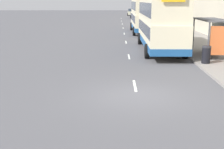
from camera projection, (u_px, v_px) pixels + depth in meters
The scene contains 16 objects.
ground_plane at pixel (137, 96), 12.98m from camera, with size 220.00×220.00×0.00m, color #515156.
pavement at pixel (163, 24), 50.29m from camera, with size 5.00×93.00×0.14m.
lane_mark_0 at pixel (135, 86), 14.46m from camera, with size 0.12×2.00×0.01m.
lane_mark_1 at pixel (129, 57), 21.90m from camera, with size 0.12×2.00×0.01m.
lane_mark_2 at pixel (126, 42), 29.33m from camera, with size 0.12×2.00×0.01m.
lane_mark_3 at pixel (124, 34), 36.76m from camera, with size 0.12×2.00×0.01m.
lane_mark_4 at pixel (123, 28), 44.19m from camera, with size 0.12×2.00×0.01m.
lane_mark_5 at pixel (122, 24), 51.62m from camera, with size 0.12×2.00×0.01m.
lane_mark_6 at pixel (122, 21), 59.05m from camera, with size 0.12×2.00×0.01m.
lane_mark_7 at pixel (121, 19), 66.48m from camera, with size 0.12×2.00×0.01m.
bus_shelter at pixel (215, 30), 21.01m from camera, with size 1.60×4.20×2.48m.
double_decker_bus_near at pixel (160, 21), 23.95m from camera, with size 2.85×10.86×4.30m.
double_decker_bus_ahead at pixel (144, 14), 37.24m from camera, with size 2.85×10.14×4.30m.
car_0 at pixel (131, 12), 78.88m from camera, with size 2.03×4.03×1.73m.
car_1 at pixel (135, 14), 67.36m from camera, with size 2.00×4.14×1.79m.
litter_bin at pixel (206, 55), 18.79m from camera, with size 0.55×0.55×1.05m.
Camera 1 is at (-0.83, -12.43, 3.88)m, focal length 50.00 mm.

